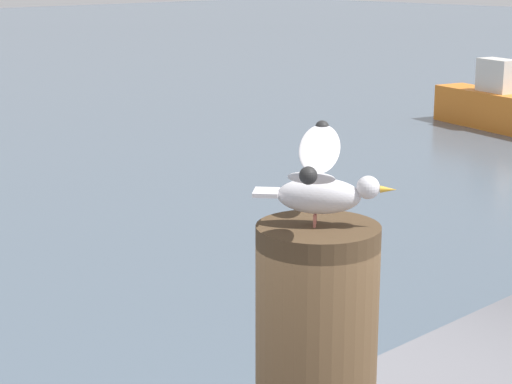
# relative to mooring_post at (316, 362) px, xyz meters

# --- Properties ---
(mooring_post) EXTENTS (0.35, 0.35, 0.81)m
(mooring_post) POSITION_rel_mooring_post_xyz_m (0.00, 0.00, 0.00)
(mooring_post) COLOR #4C3823
(mooring_post) RESTS_ON harbor_quay
(seagull) EXTENTS (0.59, 0.52, 0.24)m
(seagull) POSITION_rel_mooring_post_xyz_m (0.00, -0.00, 0.53)
(seagull) COLOR #C66C60
(seagull) RESTS_ON mooring_post
(boat_orange) EXTENTS (1.61, 3.69, 1.39)m
(boat_orange) POSITION_rel_mooring_post_xyz_m (14.14, 7.90, -1.71)
(boat_orange) COLOR orange
(boat_orange) RESTS_ON ground_plane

